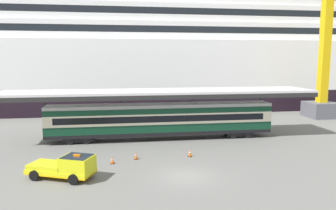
{
  "coord_description": "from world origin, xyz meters",
  "views": [
    {
      "loc": [
        -5.29,
        -24.92,
        9.28
      ],
      "look_at": [
        -0.1,
        8.84,
        4.5
      ],
      "focal_mm": 35.72,
      "sensor_mm": 36.0,
      "label": 1
    }
  ],
  "objects_px": {
    "traffic_cone_near": "(136,156)",
    "traffic_cone_mid": "(190,153)",
    "train_carriage": "(161,119)",
    "traffic_cone_far": "(112,160)",
    "cruise_ship": "(81,41)",
    "dockside_crane": "(330,0)",
    "service_truck": "(67,166)"
  },
  "relations": [
    {
      "from": "traffic_cone_near",
      "to": "traffic_cone_mid",
      "type": "xyz_separation_m",
      "value": [
        5.13,
        0.07,
        0.01
      ]
    },
    {
      "from": "train_carriage",
      "to": "traffic_cone_far",
      "type": "distance_m",
      "value": 10.3
    },
    {
      "from": "cruise_ship",
      "to": "train_carriage",
      "type": "height_order",
      "value": "cruise_ship"
    },
    {
      "from": "cruise_ship",
      "to": "traffic_cone_near",
      "type": "bearing_deg",
      "value": -77.66
    },
    {
      "from": "cruise_ship",
      "to": "train_carriage",
      "type": "xyz_separation_m",
      "value": [
        11.59,
        -30.17,
        -10.29
      ]
    },
    {
      "from": "train_carriage",
      "to": "dockside_crane",
      "type": "distance_m",
      "value": 33.3
    },
    {
      "from": "traffic_cone_far",
      "to": "dockside_crane",
      "type": "bearing_deg",
      "value": 29.98
    },
    {
      "from": "train_carriage",
      "to": "service_truck",
      "type": "xyz_separation_m",
      "value": [
        -8.94,
        -11.72,
        -1.33
      ]
    },
    {
      "from": "dockside_crane",
      "to": "service_truck",
      "type": "bearing_deg",
      "value": -148.55
    },
    {
      "from": "train_carriage",
      "to": "traffic_cone_near",
      "type": "xyz_separation_m",
      "value": [
        -3.35,
        -7.47,
        -1.96
      ]
    },
    {
      "from": "traffic_cone_mid",
      "to": "cruise_ship",
      "type": "bearing_deg",
      "value": 109.58
    },
    {
      "from": "traffic_cone_near",
      "to": "traffic_cone_far",
      "type": "xyz_separation_m",
      "value": [
        -2.15,
        -1.0,
        -0.05
      ]
    },
    {
      "from": "traffic_cone_mid",
      "to": "traffic_cone_far",
      "type": "distance_m",
      "value": 7.35
    },
    {
      "from": "cruise_ship",
      "to": "dockside_crane",
      "type": "distance_m",
      "value": 44.01
    },
    {
      "from": "cruise_ship",
      "to": "traffic_cone_far",
      "type": "bearing_deg",
      "value": -81.04
    },
    {
      "from": "traffic_cone_far",
      "to": "traffic_cone_mid",
      "type": "bearing_deg",
      "value": 8.36
    },
    {
      "from": "traffic_cone_far",
      "to": "dockside_crane",
      "type": "height_order",
      "value": "dockside_crane"
    },
    {
      "from": "service_truck",
      "to": "dockside_crane",
      "type": "xyz_separation_m",
      "value": [
        36.35,
        22.23,
        17.05
      ]
    },
    {
      "from": "traffic_cone_far",
      "to": "cruise_ship",
      "type": "bearing_deg",
      "value": 98.96
    },
    {
      "from": "cruise_ship",
      "to": "traffic_cone_mid",
      "type": "bearing_deg",
      "value": -70.42
    },
    {
      "from": "traffic_cone_near",
      "to": "dockside_crane",
      "type": "height_order",
      "value": "dockside_crane"
    },
    {
      "from": "cruise_ship",
      "to": "dockside_crane",
      "type": "xyz_separation_m",
      "value": [
        38.99,
        -19.66,
        5.44
      ]
    },
    {
      "from": "service_truck",
      "to": "traffic_cone_near",
      "type": "xyz_separation_m",
      "value": [
        5.59,
        4.26,
        -0.63
      ]
    },
    {
      "from": "service_truck",
      "to": "traffic_cone_far",
      "type": "bearing_deg",
      "value": 43.36
    },
    {
      "from": "cruise_ship",
      "to": "service_truck",
      "type": "height_order",
      "value": "cruise_ship"
    },
    {
      "from": "traffic_cone_near",
      "to": "traffic_cone_mid",
      "type": "relative_size",
      "value": 0.99
    },
    {
      "from": "train_carriage",
      "to": "traffic_cone_mid",
      "type": "bearing_deg",
      "value": -76.53
    },
    {
      "from": "cruise_ship",
      "to": "traffic_cone_mid",
      "type": "distance_m",
      "value": 41.71
    },
    {
      "from": "traffic_cone_mid",
      "to": "dockside_crane",
      "type": "distance_m",
      "value": 35.92
    },
    {
      "from": "service_truck",
      "to": "traffic_cone_far",
      "type": "xyz_separation_m",
      "value": [
        3.45,
        3.25,
        -0.69
      ]
    },
    {
      "from": "train_carriage",
      "to": "dockside_crane",
      "type": "xyz_separation_m",
      "value": [
        27.4,
        10.51,
        15.73
      ]
    },
    {
      "from": "service_truck",
      "to": "traffic_cone_near",
      "type": "distance_m",
      "value": 7.05
    }
  ]
}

